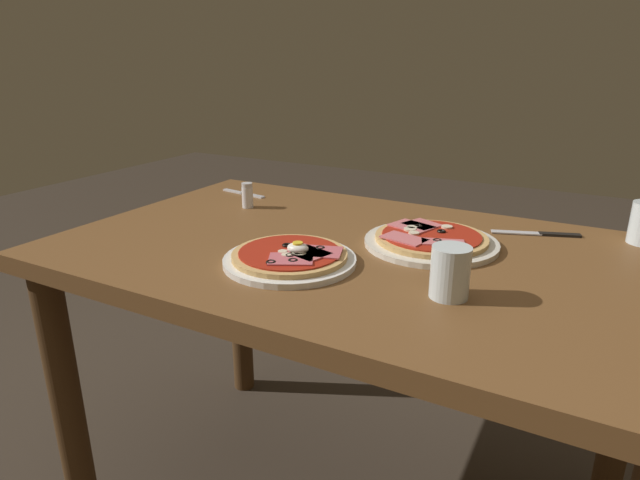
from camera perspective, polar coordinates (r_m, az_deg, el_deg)
The scene contains 7 objects.
dining_table at distance 1.20m, azimuth 3.44°, elevation -5.78°, with size 1.27×0.79×0.74m.
pizza_foreground at distance 1.06m, azimuth -3.16°, elevation -1.85°, with size 0.26×0.26×0.05m.
pizza_across_left at distance 1.18m, azimuth 11.65°, elevation -0.02°, with size 0.29×0.29×0.03m.
water_glass_near at distance 0.93m, azimuth 13.62°, elevation -3.70°, with size 0.07×0.07×0.09m.
fork at distance 1.61m, azimuth -8.47°, elevation 4.98°, with size 0.16×0.04×0.00m.
knife at distance 1.32m, azimuth 22.49°, elevation 0.61°, with size 0.19×0.08×0.01m.
salt_shaker at distance 1.45m, azimuth -7.71°, elevation 4.71°, with size 0.03×0.03×0.07m.
Camera 1 is at (0.46, -0.98, 1.13)m, focal length 30.15 mm.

